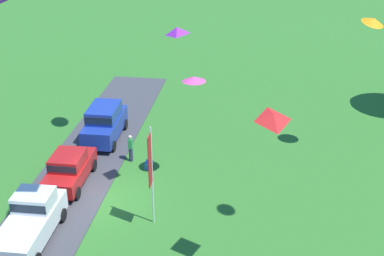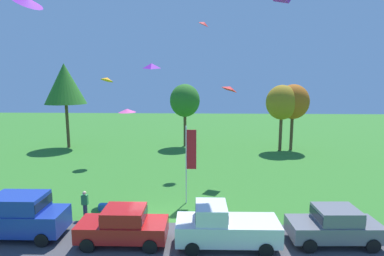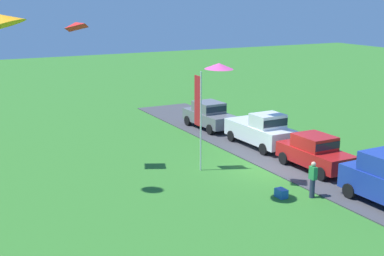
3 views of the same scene
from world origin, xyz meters
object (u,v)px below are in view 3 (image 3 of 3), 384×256
flag_banner (199,108)px  kite_delta_trailing_tail (1,20)px  person_watching_sky (313,179)px  kite_diamond_over_trees (76,25)px  kite_delta_near_flag (219,66)px  car_sedan_far_end (315,151)px  car_sedan_by_flagpole (209,114)px  car_pickup_near_entrance (261,130)px  cooler_box (281,193)px

flag_banner → kite_delta_trailing_tail: kite_delta_trailing_tail is taller
person_watching_sky → flag_banner: size_ratio=0.33×
person_watching_sky → kite_diamond_over_trees: 13.84m
kite_delta_near_flag → kite_delta_trailing_tail: size_ratio=0.99×
car_sedan_far_end → car_sedan_by_flagpole: bearing=2.4°
car_sedan_by_flagpole → kite_delta_trailing_tail: kite_delta_trailing_tail is taller
person_watching_sky → kite_delta_near_flag: bearing=67.6°
flag_banner → kite_diamond_over_trees: kite_diamond_over_trees is taller
car_sedan_by_flagpole → flag_banner: bearing=147.0°
car_pickup_near_entrance → kite_delta_near_flag: size_ratio=4.07×
car_sedan_far_end → car_pickup_near_entrance: car_pickup_near_entrance is taller
kite_delta_near_flag → car_sedan_by_flagpole: bearing=-27.8°
person_watching_sky → kite_diamond_over_trees: bearing=41.4°
flag_banner → kite_delta_near_flag: kite_delta_near_flag is taller
car_sedan_far_end → kite_diamond_over_trees: size_ratio=4.22×
kite_delta_trailing_tail → person_watching_sky: bearing=-78.6°
car_pickup_near_entrance → kite_delta_trailing_tail: 20.57m
car_sedan_far_end → cooler_box: car_sedan_far_end is taller
person_watching_sky → car_sedan_far_end: bearing=-41.5°
flag_banner → kite_delta_trailing_tail: (-8.76, 10.68, 5.00)m
flag_banner → kite_delta_trailing_tail: 14.69m
car_pickup_near_entrance → car_sedan_by_flagpole: car_pickup_near_entrance is taller
kite_delta_near_flag → car_pickup_near_entrance: bearing=-46.9°
cooler_box → kite_delta_near_flag: (0.99, 2.80, 5.87)m
person_watching_sky → flag_banner: (6.08, 2.61, 2.45)m
kite_delta_near_flag → flag_banner: bearing=-17.8°
car_pickup_near_entrance → flag_banner: (-1.91, 5.35, 2.22)m
car_sedan_far_end → cooler_box: size_ratio=7.90×
car_sedan_far_end → cooler_box: bearing=121.2°
car_sedan_by_flagpole → person_watching_sky: car_sedan_by_flagpole is taller
car_pickup_near_entrance → kite_delta_near_flag: 10.51m
car_sedan_by_flagpole → kite_diamond_over_trees: bearing=113.3°
car_sedan_by_flagpole → kite_diamond_over_trees: size_ratio=4.27×
kite_delta_near_flag → kite_diamond_over_trees: kite_diamond_over_trees is taller
person_watching_sky → cooler_box: (0.67, 1.23, -0.68)m
car_sedan_by_flagpole → person_watching_sky: (-13.53, 2.24, -0.16)m
cooler_box → kite_diamond_over_trees: (8.44, 6.79, 7.34)m
kite_delta_trailing_tail → kite_diamond_over_trees: size_ratio=1.19×
kite_delta_near_flag → kite_diamond_over_trees: size_ratio=1.18×
flag_banner → cooler_box: flag_banner is taller
car_pickup_near_entrance → kite_delta_trailing_tail: (-10.67, 16.03, 7.22)m
car_sedan_by_flagpole → car_sedan_far_end: bearing=-177.6°
car_pickup_near_entrance → kite_delta_near_flag: (-6.33, 6.77, 4.97)m
car_sedan_far_end → kite_diamond_over_trees: 13.92m
car_pickup_near_entrance → car_sedan_far_end: bearing=179.3°
car_sedan_far_end → car_pickup_near_entrance: size_ratio=0.88×
car_sedan_far_end → person_watching_sky: bearing=138.5°
person_watching_sky → flag_banner: 7.05m
cooler_box → kite_delta_near_flag: 6.58m
flag_banner → car_sedan_by_flagpole: bearing=-33.0°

